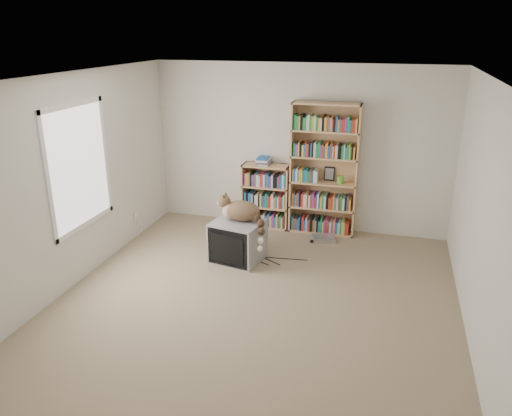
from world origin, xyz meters
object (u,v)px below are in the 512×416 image
(dvd_player, at_px, (323,239))
(bookcase_short, at_px, (266,198))
(crt_tv, at_px, (238,241))
(bookcase_tall, at_px, (324,173))
(cat, at_px, (244,215))

(dvd_player, bearing_deg, bookcase_short, 141.22)
(dvd_player, bearing_deg, crt_tv, -155.74)
(bookcase_tall, relative_size, dvd_player, 6.01)
(crt_tv, xyz_separation_m, dvd_player, (1.02, 0.93, -0.24))
(bookcase_short, distance_m, dvd_player, 1.12)
(bookcase_tall, xyz_separation_m, dvd_player, (0.09, -0.37, -0.89))
(cat, xyz_separation_m, dvd_player, (0.94, 0.91, -0.61))
(cat, bearing_deg, bookcase_tall, 55.37)
(bookcase_short, height_order, dvd_player, bookcase_short)
(cat, height_order, dvd_player, cat)
(cat, distance_m, dvd_player, 1.44)
(bookcase_short, bearing_deg, cat, -88.65)
(bookcase_short, bearing_deg, crt_tv, -92.45)
(bookcase_tall, bearing_deg, dvd_player, -76.92)
(crt_tv, relative_size, cat, 1.00)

